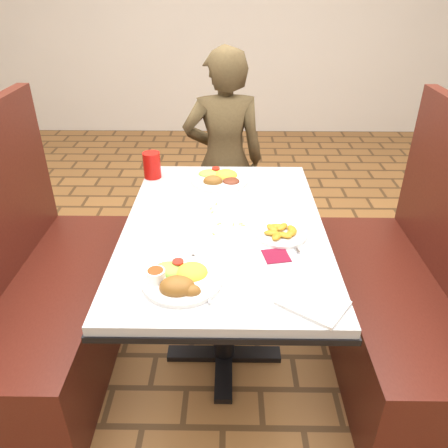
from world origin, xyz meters
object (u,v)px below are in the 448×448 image
Objects in this scene: near_dinner_plate at (180,276)px; far_dinner_plate at (220,176)px; booth_bench_left at (49,303)px; red_tumbler at (152,165)px; dining_table at (224,244)px; diner_person at (224,161)px; booth_bench_right at (401,306)px; plantain_plate at (281,233)px.

far_dinner_plate is (0.11, 0.81, -0.00)m from near_dinner_plate.
booth_bench_left reaches higher than red_tumbler.
dining_table is 0.91m from diner_person.
diner_person is at bearing 84.50° from near_dinner_plate.
dining_table is 1.01× the size of booth_bench_right.
booth_bench_right reaches higher than red_tumbler.
booth_bench_left is 0.99m from far_dinner_plate.
red_tumbler reaches higher than far_dinner_plate.
booth_bench_left is 9.42× the size of red_tumbler.
red_tumbler reaches higher than dining_table.
booth_bench_right is 0.73m from plantain_plate.
plantain_plate is (0.25, -0.51, -0.01)m from far_dinner_plate.
plantain_plate is at bearing 97.30° from diner_person.
booth_bench_left is at bearing -151.31° from far_dinner_plate.
far_dinner_plate is (-0.83, 0.42, 0.45)m from booth_bench_right.
diner_person is 0.59m from red_tumbler.
red_tumbler is at bearing 158.27° from booth_bench_right.
booth_bench_left is 0.89m from near_dinner_plate.
plantain_plate is at bearing -171.30° from booth_bench_right.
dining_table is 0.86m from booth_bench_left.
red_tumbler is at bearing 127.95° from dining_table.
booth_bench_left reaches higher than far_dinner_plate.
booth_bench_left is 1.60m from booth_bench_right.
booth_bench_left and booth_bench_right have the same top height.
booth_bench_right is at bearing 0.00° from booth_bench_left.
red_tumbler is (-1.16, 0.46, 0.48)m from booth_bench_right.
booth_bench_right is 0.92× the size of diner_person.
diner_person reaches higher than booth_bench_left.
dining_table is at bearing 70.57° from near_dinner_plate.
booth_bench_right is 1.03m from far_dinner_plate.
dining_table is 1.01× the size of booth_bench_left.
plantain_plate is (0.23, -1.00, 0.11)m from diner_person.
near_dinner_plate is at bearing -75.32° from red_tumbler.
near_dinner_plate is 0.82m from far_dinner_plate.
far_dinner_plate is 1.42× the size of plantain_plate.
plantain_plate is at bearing -21.69° from dining_table.
near_dinner_plate is (-0.13, -1.30, 0.12)m from diner_person.
dining_table is 0.26m from plantain_plate.
dining_table is at bearing 180.00° from booth_bench_right.
red_tumbler is (-0.35, -0.45, 0.16)m from diner_person.
diner_person is (-0.01, 0.91, 0.00)m from dining_table.
dining_table is 9.51× the size of red_tumbler.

